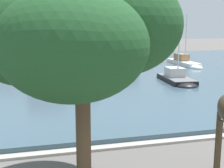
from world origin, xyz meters
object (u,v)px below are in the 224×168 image
object	(u,v)px
sailboat_white	(185,63)
sailboat_orange	(141,57)
sailboat_black	(177,80)
shade_tree	(78,37)

from	to	relation	value
sailboat_white	sailboat_orange	distance (m)	11.07
sailboat_black	shade_tree	size ratio (longest dim) A/B	1.03
sailboat_black	sailboat_white	xyz separation A→B (m)	(7.34, 12.42, 0.06)
sailboat_black	shade_tree	world-z (taller)	sailboat_black
shade_tree	sailboat_black	bearing A→B (deg)	54.05
sailboat_black	sailboat_white	world-z (taller)	sailboat_black
sailboat_orange	shade_tree	bearing A→B (deg)	-112.51
sailboat_white	shade_tree	world-z (taller)	sailboat_white
sailboat_white	sailboat_black	bearing A→B (deg)	-120.59
shade_tree	sailboat_orange	bearing A→B (deg)	67.49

